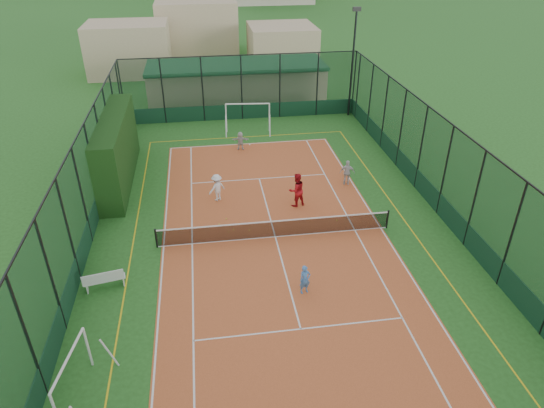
{
  "coord_description": "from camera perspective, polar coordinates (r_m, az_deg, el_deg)",
  "views": [
    {
      "loc": [
        -3.13,
        -19.8,
        13.63
      ],
      "look_at": [
        0.02,
        1.24,
        1.2
      ],
      "focal_mm": 32.0,
      "sensor_mm": 36.0,
      "label": 1
    }
  ],
  "objects": [
    {
      "name": "coach",
      "position": [
        26.45,
        2.91,
        1.67
      ],
      "size": [
        1.13,
        1.0,
        1.93
      ],
      "primitive_type": "imported",
      "rotation": [
        0.0,
        0.0,
        3.48
      ],
      "color": "#AF1219",
      "rests_on": "court_slab"
    },
    {
      "name": "child_near_mid",
      "position": [
        20.55,
        3.89,
        -8.86
      ],
      "size": [
        0.56,
        0.44,
        1.34
      ],
      "primitive_type": "imported",
      "rotation": [
        0.0,
        0.0,
        0.27
      ],
      "color": "#457FC6",
      "rests_on": "court_slab"
    },
    {
      "name": "white_bench",
      "position": [
        22.04,
        -19.11,
        -8.33
      ],
      "size": [
        1.76,
        0.79,
        0.96
      ],
      "primitive_type": null,
      "rotation": [
        0.0,
        0.0,
        0.19
      ],
      "color": "white",
      "rests_on": "ground"
    },
    {
      "name": "ground",
      "position": [
        24.25,
        0.39,
        -3.91
      ],
      "size": [
        300.0,
        300.0,
        0.0
      ],
      "primitive_type": "plane",
      "color": "#25571D",
      "rests_on": "ground"
    },
    {
      "name": "clubhouse",
      "position": [
        43.62,
        -4.2,
        14.18
      ],
      "size": [
        15.2,
        7.2,
        3.15
      ],
      "primitive_type": null,
      "color": "tan",
      "rests_on": "ground"
    },
    {
      "name": "floodlight_ne",
      "position": [
        39.41,
        9.43,
        15.95
      ],
      "size": [
        0.6,
        0.26,
        8.25
      ],
      "primitive_type": null,
      "color": "black",
      "rests_on": "ground"
    },
    {
      "name": "court_slab",
      "position": [
        24.24,
        0.39,
        -3.9
      ],
      "size": [
        11.17,
        23.97,
        0.01
      ],
      "primitive_type": "cube",
      "color": "#A84C25",
      "rests_on": "ground"
    },
    {
      "name": "tennis_net",
      "position": [
        23.95,
        0.4,
        -2.86
      ],
      "size": [
        11.67,
        0.12,
        1.06
      ],
      "primitive_type": null,
      "color": "black",
      "rests_on": "ground"
    },
    {
      "name": "futsal_goal_near",
      "position": [
        17.82,
        -22.35,
        -18.41
      ],
      "size": [
        2.84,
        1.27,
        1.77
      ],
      "primitive_type": null,
      "rotation": [
        0.0,
        0.0,
        1.39
      ],
      "color": "white",
      "rests_on": "ground"
    },
    {
      "name": "tennis_balls",
      "position": [
        25.13,
        -1.66,
        -2.46
      ],
      "size": [
        6.22,
        1.35,
        0.07
      ],
      "color": "#CCE033",
      "rests_on": "court_slab"
    },
    {
      "name": "futsal_goal_far",
      "position": [
        36.46,
        -2.86,
        10.1
      ],
      "size": [
        3.39,
        1.3,
        2.13
      ],
      "primitive_type": null,
      "rotation": [
        0.0,
        0.0,
        -0.1
      ],
      "color": "white",
      "rests_on": "ground"
    },
    {
      "name": "hedge_left",
      "position": [
        30.19,
        -17.77,
        6.09
      ],
      "size": [
        1.35,
        9.03,
        3.95
      ],
      "primitive_type": "cube",
      "color": "black",
      "rests_on": "ground"
    },
    {
      "name": "child_far_right",
      "position": [
        29.07,
        8.85,
        3.68
      ],
      "size": [
        0.97,
        0.58,
        1.54
      ],
      "primitive_type": "imported",
      "rotation": [
        0.0,
        0.0,
        2.9
      ],
      "color": "silver",
      "rests_on": "court_slab"
    },
    {
      "name": "child_far_left",
      "position": [
        27.19,
        -6.49,
        1.94
      ],
      "size": [
        1.18,
        1.05,
        1.59
      ],
      "primitive_type": "imported",
      "rotation": [
        0.0,
        0.0,
        3.71
      ],
      "color": "white",
      "rests_on": "court_slab"
    },
    {
      "name": "child_far_back",
      "position": [
        33.54,
        -3.74,
        7.45
      ],
      "size": [
        1.21,
        0.5,
        1.27
      ],
      "primitive_type": "imported",
      "rotation": [
        0.0,
        0.0,
        3.04
      ],
      "color": "silver",
      "rests_on": "court_slab"
    },
    {
      "name": "perimeter_fence",
      "position": [
        22.93,
        0.41,
        1.26
      ],
      "size": [
        18.12,
        34.12,
        5.0
      ],
      "primitive_type": null,
      "color": "#103220",
      "rests_on": "ground"
    }
  ]
}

